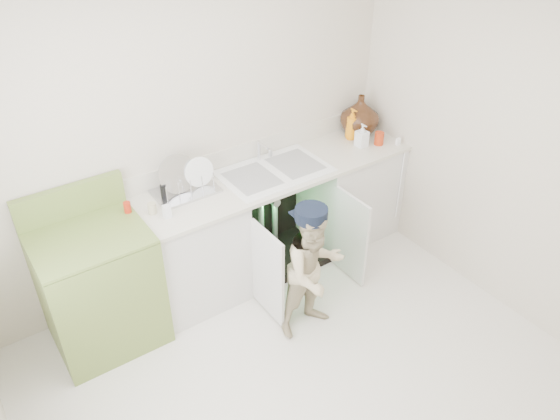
% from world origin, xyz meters
% --- Properties ---
extents(ground, '(3.50, 3.50, 0.00)m').
position_xyz_m(ground, '(0.00, 0.00, 0.00)').
color(ground, beige).
rests_on(ground, ground).
extents(room_shell, '(6.00, 5.50, 1.26)m').
position_xyz_m(room_shell, '(0.00, 0.00, 1.25)').
color(room_shell, beige).
rests_on(room_shell, ground).
extents(counter_run, '(2.44, 1.02, 1.25)m').
position_xyz_m(counter_run, '(0.59, 1.21, 0.48)').
color(counter_run, silver).
rests_on(counter_run, ground).
extents(avocado_stove, '(0.74, 0.65, 1.15)m').
position_xyz_m(avocado_stove, '(-0.94, 1.18, 0.47)').
color(avocado_stove, olive).
rests_on(avocado_stove, ground).
extents(repair_worker, '(0.52, 0.65, 1.06)m').
position_xyz_m(repair_worker, '(0.35, 0.41, 0.53)').
color(repair_worker, beige).
rests_on(repair_worker, ground).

